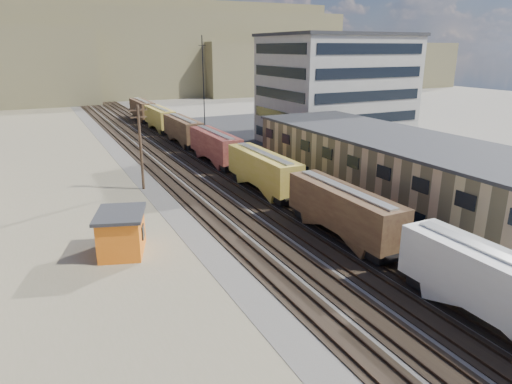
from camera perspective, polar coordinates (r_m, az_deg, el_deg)
name	(u,v)px	position (r m, az deg, el deg)	size (l,w,h in m)	color
ballast_bed	(190,166)	(65.68, -8.19, 3.20)	(18.00, 200.00, 0.06)	#4C4742
dirt_yard	(39,209)	(53.11, -25.48, -1.89)	(24.00, 180.00, 0.03)	#776E52
asphalt_lot	(382,173)	(63.77, 15.50, 2.28)	(26.00, 120.00, 0.04)	#232326
rail_tracks	(187,166)	(65.50, -8.65, 3.21)	(11.40, 200.00, 0.24)	black
freight_train	(236,156)	(59.36, -2.45, 4.56)	(3.00, 119.74, 4.46)	black
warehouse	(397,170)	(51.15, 17.27, 2.63)	(12.40, 40.40, 7.25)	tan
office_tower	(335,90)	(81.24, 9.81, 12.48)	(22.60, 18.60, 18.45)	#9E998E
utility_pole_north	(141,146)	(54.83, -14.24, 5.62)	(2.20, 0.32, 10.00)	#382619
radio_mast	(204,94)	(75.40, -6.55, 12.13)	(1.20, 0.16, 18.00)	black
hills_north	(83,54)	(179.61, -20.85, 15.86)	(265.00, 80.00, 32.00)	brown
maintenance_shed	(122,232)	(38.83, -16.46, -4.86)	(5.08, 5.78, 3.56)	orange
parked_car_blue	(335,155)	(69.74, 9.89, 4.62)	(2.68, 5.82, 1.62)	navy
parked_car_far	(354,135)	(86.15, 12.21, 6.96)	(1.97, 4.90, 1.67)	white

